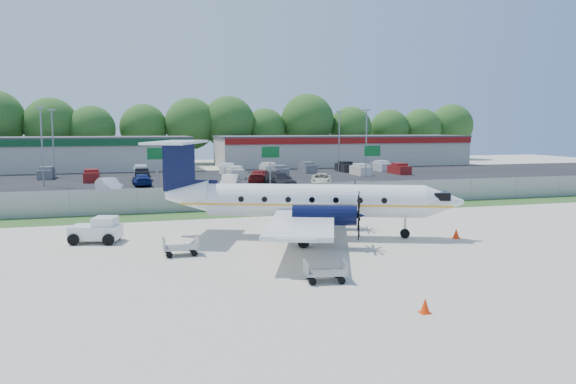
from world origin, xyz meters
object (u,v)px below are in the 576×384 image
object	(u,v)px
pushback_tug	(98,230)
baggage_cart_far	(181,247)
baggage_cart_near	(325,272)
aircraft	(308,200)

from	to	relation	value
pushback_tug	baggage_cart_far	xyz separation A→B (m)	(4.40, -4.76, -0.27)
baggage_cart_near	baggage_cart_far	size ratio (longest dim) A/B	1.04
aircraft	baggage_cart_near	distance (m)	10.37
aircraft	baggage_cart_near	world-z (taller)	aircraft
aircraft	baggage_cart_near	bearing A→B (deg)	-103.78
baggage_cart_near	pushback_tug	bearing A→B (deg)	130.65
aircraft	baggage_cart_near	size ratio (longest dim) A/B	9.79
aircraft	baggage_cart_far	world-z (taller)	aircraft
aircraft	baggage_cart_far	xyz separation A→B (m)	(-8.09, -2.95, -1.83)
baggage_cart_near	baggage_cart_far	world-z (taller)	baggage_cart_far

